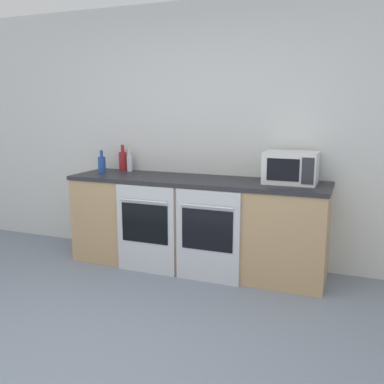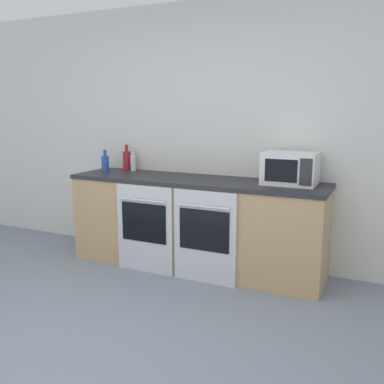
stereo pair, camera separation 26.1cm
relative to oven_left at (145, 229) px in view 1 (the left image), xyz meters
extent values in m
cube|color=silver|center=(0.39, 0.66, 0.87)|extent=(10.00, 0.06, 2.60)
cube|color=tan|center=(0.39, 0.32, -0.01)|extent=(2.51, 0.62, 0.85)
cube|color=#28282D|center=(0.39, 0.32, 0.44)|extent=(2.53, 0.64, 0.04)
cube|color=silver|center=(0.00, 0.00, -0.01)|extent=(0.60, 0.03, 0.85)
cube|color=black|center=(0.00, -0.02, 0.06)|extent=(0.48, 0.01, 0.37)
cylinder|color=silver|center=(0.00, -0.04, 0.28)|extent=(0.49, 0.02, 0.02)
cube|color=silver|center=(0.62, 0.00, -0.01)|extent=(0.60, 0.03, 0.85)
cube|color=black|center=(0.62, -0.02, 0.06)|extent=(0.48, 0.01, 0.37)
cylinder|color=silver|center=(0.62, -0.04, 0.28)|extent=(0.49, 0.02, 0.02)
cube|color=silver|center=(1.28, 0.41, 0.60)|extent=(0.47, 0.36, 0.29)
cube|color=black|center=(1.23, 0.23, 0.60)|extent=(0.28, 0.01, 0.19)
cube|color=#2D2D33|center=(1.44, 0.23, 0.60)|extent=(0.10, 0.01, 0.23)
cylinder|color=#234793|center=(-0.66, 0.31, 0.55)|extent=(0.08, 0.08, 0.17)
cylinder|color=#234793|center=(-0.66, 0.31, 0.67)|extent=(0.03, 0.03, 0.07)
cylinder|color=silver|center=(-0.45, 0.53, 0.55)|extent=(0.06, 0.06, 0.18)
cylinder|color=silver|center=(-0.45, 0.53, 0.67)|extent=(0.03, 0.03, 0.07)
cylinder|color=maroon|center=(-0.55, 0.55, 0.56)|extent=(0.08, 0.08, 0.20)
cylinder|color=maroon|center=(-0.55, 0.55, 0.70)|extent=(0.04, 0.04, 0.08)
camera|label=1|loc=(1.83, -3.49, 1.13)|focal=40.00mm
camera|label=2|loc=(2.07, -3.38, 1.13)|focal=40.00mm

